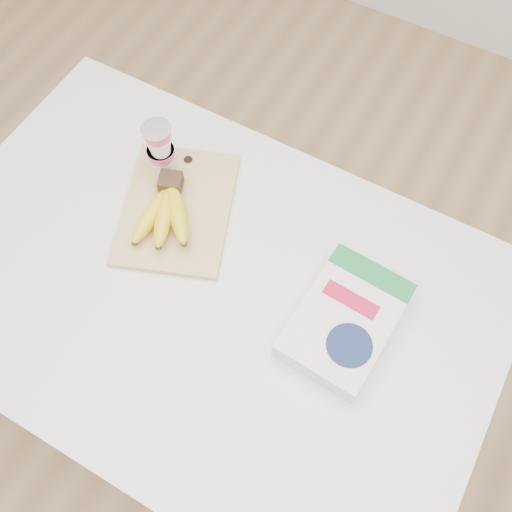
{
  "coord_description": "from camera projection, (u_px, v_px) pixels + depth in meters",
  "views": [
    {
      "loc": [
        0.33,
        -0.36,
        1.95
      ],
      "look_at": [
        0.07,
        0.09,
        0.93
      ],
      "focal_mm": 40.0,
      "sensor_mm": 36.0,
      "label": 1
    }
  ],
  "objects": [
    {
      "name": "room",
      "position": [
        174.0,
        142.0,
        0.75
      ],
      "size": [
        4.0,
        4.0,
        4.0
      ],
      "color": "tan",
      "rests_on": "ground"
    },
    {
      "name": "table",
      "position": [
        216.0,
        353.0,
        1.55
      ],
      "size": [
        1.19,
        0.79,
        0.89
      ],
      "primitive_type": "cube",
      "color": "silver",
      "rests_on": "ground"
    },
    {
      "name": "bananas",
      "position": [
        165.0,
        211.0,
        1.19
      ],
      "size": [
        0.16,
        0.19,
        0.06
      ],
      "color": "#382816",
      "rests_on": "cutting_board"
    },
    {
      "name": "cereal_box",
      "position": [
        345.0,
        320.0,
        1.09
      ],
      "size": [
        0.19,
        0.26,
        0.06
      ],
      "rotation": [
        0.0,
        0.0,
        -0.06
      ],
      "color": "white",
      "rests_on": "table"
    },
    {
      "name": "cutting_board",
      "position": [
        177.0,
        208.0,
        1.23
      ],
      "size": [
        0.32,
        0.37,
        0.02
      ],
      "primitive_type": "cube",
      "rotation": [
        0.0,
        0.0,
        0.37
      ],
      "color": "#D6BE75",
      "rests_on": "table"
    },
    {
      "name": "yogurt_stack",
      "position": [
        160.0,
        149.0,
        1.19
      ],
      "size": [
        0.07,
        0.06,
        0.14
      ],
      "color": "white",
      "rests_on": "cutting_board"
    }
  ]
}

